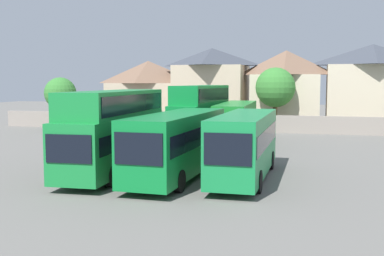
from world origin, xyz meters
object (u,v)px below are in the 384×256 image
(tree_behind_wall, at_px, (60,94))
(house_terrace_left, at_px, (148,91))
(bus_1, at_px, (114,127))
(tree_right_of_lot, at_px, (275,88))
(bus_4, at_px, (201,111))
(house_terrace_right, at_px, (286,88))
(house_terrace_far_right, at_px, (372,86))
(bus_2, at_px, (178,141))
(bus_3, at_px, (245,142))
(house_terrace_centre, at_px, (212,86))
(bus_5, at_px, (236,121))

(tree_behind_wall, bearing_deg, house_terrace_left, 60.75)
(bus_1, xyz_separation_m, tree_right_of_lot, (7.00, 26.80, 1.94))
(tree_behind_wall, height_order, tree_right_of_lot, tree_right_of_lot)
(bus_4, height_order, house_terrace_right, house_terrace_right)
(house_terrace_far_right, bearing_deg, bus_2, -112.71)
(house_terrace_right, bearing_deg, bus_4, -109.99)
(bus_3, bearing_deg, house_terrace_far_right, 163.05)
(bus_1, height_order, house_terrace_far_right, house_terrace_far_right)
(tree_right_of_lot, bearing_deg, bus_3, -88.90)
(bus_1, bearing_deg, tree_right_of_lot, 163.08)
(house_terrace_far_right, bearing_deg, house_terrace_right, -176.40)
(house_terrace_centre, height_order, house_terrace_far_right, house_terrace_far_right)
(bus_2, distance_m, bus_4, 14.77)
(bus_2, xyz_separation_m, bus_3, (3.59, 0.52, -0.01))
(bus_2, xyz_separation_m, bus_5, (0.89, 14.47, -0.03))
(house_terrace_far_right, bearing_deg, bus_4, -131.81)
(bus_3, bearing_deg, tree_behind_wall, -132.14)
(bus_2, distance_m, house_terrace_centre, 32.18)
(bus_3, distance_m, bus_5, 14.21)
(bus_5, relative_size, house_terrace_far_right, 1.10)
(house_terrace_right, height_order, house_terrace_far_right, house_terrace_far_right)
(bus_1, relative_size, tree_right_of_lot, 1.68)
(house_terrace_centre, height_order, tree_right_of_lot, house_terrace_centre)
(house_terrace_left, xyz_separation_m, house_terrace_right, (17.28, -1.28, 0.49))
(bus_3, xyz_separation_m, house_terrace_far_right, (9.80, 31.48, 2.78))
(bus_3, xyz_separation_m, bus_5, (-2.70, 13.95, -0.03))
(house_terrace_left, bearing_deg, tree_right_of_lot, -18.57)
(bus_4, bearing_deg, house_terrace_far_right, 141.29)
(bus_1, relative_size, bus_2, 1.02)
(bus_5, relative_size, house_terrace_left, 1.16)
(bus_2, bearing_deg, bus_4, -169.03)
(house_terrace_right, xyz_separation_m, house_terrace_far_right, (9.45, 0.59, 0.28))
(bus_4, relative_size, tree_right_of_lot, 1.60)
(house_terrace_left, bearing_deg, tree_behind_wall, -119.25)
(house_terrace_right, distance_m, tree_right_of_lot, 4.32)
(bus_5, height_order, house_terrace_right, house_terrace_right)
(bus_5, xyz_separation_m, house_terrace_far_right, (12.50, 17.53, 2.81))
(bus_3, xyz_separation_m, tree_behind_wall, (-23.10, 21.15, 1.94))
(house_terrace_centre, bearing_deg, bus_2, -81.29)
(tree_right_of_lot, bearing_deg, bus_2, -96.47)
(house_terrace_right, height_order, tree_right_of_lot, house_terrace_right)
(house_terrace_left, distance_m, tree_right_of_lot, 17.33)
(bus_2, bearing_deg, bus_5, 178.97)
(bus_1, height_order, bus_5, bus_1)
(house_terrace_far_right, relative_size, tree_behind_wall, 1.78)
(house_terrace_right, bearing_deg, tree_behind_wall, -157.46)
(bus_2, distance_m, house_terrace_far_right, 34.80)
(bus_4, height_order, house_terrace_left, house_terrace_left)
(house_terrace_centre, xyz_separation_m, tree_right_of_lot, (7.94, -4.53, -0.10))
(bus_3, xyz_separation_m, house_terrace_centre, (-8.45, 31.18, 2.70))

